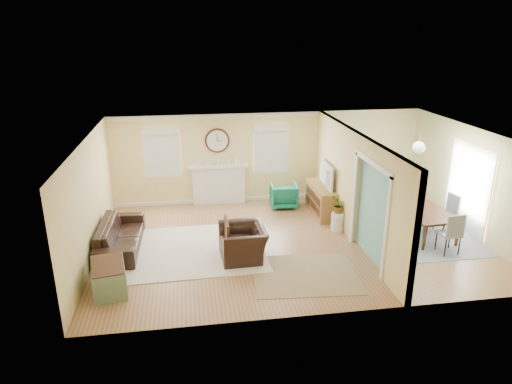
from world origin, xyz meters
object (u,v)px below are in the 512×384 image
at_px(sofa, 120,235).
at_px(credenza, 322,200).
at_px(dining_table, 421,221).
at_px(eames_chair, 243,243).
at_px(green_chair, 284,195).

xyz_separation_m(sofa, credenza, (5.21, 1.38, 0.07)).
distance_m(sofa, dining_table, 7.27).
height_order(sofa, eames_chair, eames_chair).
bearing_deg(credenza, eames_chair, -137.76).
height_order(green_chair, dining_table, green_chair).
relative_size(credenza, dining_table, 0.82).
distance_m(eames_chair, green_chair, 3.30).
relative_size(sofa, eames_chair, 2.04).
bearing_deg(sofa, green_chair, -63.41).
relative_size(green_chair, credenza, 0.49).
xyz_separation_m(sofa, eames_chair, (2.74, -0.87, 0.03)).
distance_m(eames_chair, dining_table, 4.57).
xyz_separation_m(sofa, green_chair, (4.28, 2.05, 0.02)).
bearing_deg(sofa, dining_table, -91.10).
xyz_separation_m(eames_chair, credenza, (2.47, 2.24, 0.04)).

